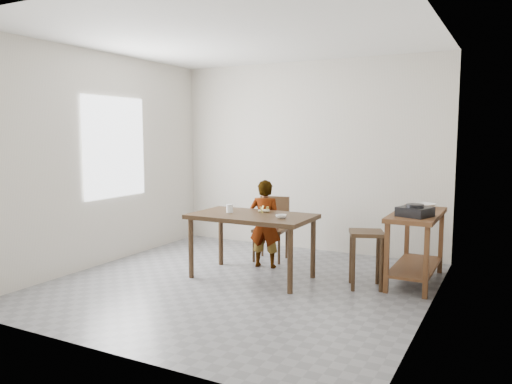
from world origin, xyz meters
The scene contains 17 objects.
floor centered at (0.00, 0.00, -0.02)m, with size 4.00×4.00×0.04m, color slate.
ceiling centered at (0.00, 0.00, 2.72)m, with size 4.00×4.00×0.04m, color white.
wall_back centered at (0.00, 2.02, 1.35)m, with size 4.00×0.04×2.70m, color beige.
wall_front centered at (0.00, -2.02, 1.35)m, with size 4.00×0.04×2.70m, color beige.
wall_left centered at (-2.02, 0.00, 1.35)m, with size 0.04×4.00×2.70m, color beige.
wall_right centered at (2.02, 0.00, 1.35)m, with size 0.04×4.00×2.70m, color beige.
window_pane centered at (-1.97, 0.20, 1.50)m, with size 0.02×1.10×1.30m, color silver.
dining_table centered at (0.00, 0.30, 0.38)m, with size 1.40×0.80×0.75m, color #362414, non-canonical shape.
prep_counter centered at (1.72, 1.00, 0.40)m, with size 0.50×1.20×0.80m, color #56331B, non-canonical shape.
child centered at (-0.08, 0.80, 0.55)m, with size 0.40×0.27×1.11m, color white.
dining_chair centered at (-0.17, 1.14, 0.42)m, with size 0.40×0.40×0.84m, color #362414, non-canonical shape.
stool centered at (1.28, 0.55, 0.31)m, with size 0.36×0.36×0.63m, color #362414, non-canonical shape.
glass_tumbler centered at (-0.30, 0.30, 0.80)m, with size 0.08×0.08×0.10m, color white.
small_bowl centered at (0.41, 0.22, 0.77)m, with size 0.12×0.12×0.04m, color white.
banana centered at (0.06, 0.48, 0.78)m, with size 0.15×0.11×0.05m, color #DABB50, non-canonical shape.
serving_bowl centered at (1.74, 1.37, 0.83)m, with size 0.24×0.24×0.06m, color white.
gas_burner centered at (1.75, 0.71, 0.85)m, with size 0.31×0.31×0.10m, color black.
Camera 1 is at (2.68, -4.72, 1.67)m, focal length 35.00 mm.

